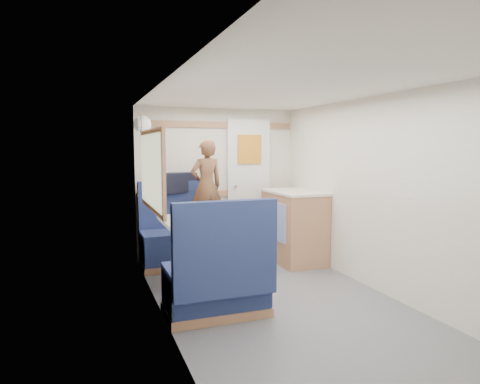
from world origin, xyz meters
name	(u,v)px	position (x,y,z in m)	size (l,w,h in m)	color
floor	(291,312)	(0.00, 0.00, 0.00)	(4.50, 4.50, 0.00)	#515156
ceiling	(294,86)	(0.00, 0.00, 2.00)	(4.50, 4.50, 0.00)	silver
wall_back	(217,182)	(0.00, 2.25, 1.00)	(2.20, 0.02, 2.00)	silver
wall_left	(168,208)	(-1.10, 0.00, 1.00)	(0.02, 4.50, 2.00)	silver
wall_right	(395,197)	(1.10, 0.00, 1.00)	(0.02, 4.50, 2.00)	silver
oak_trim_low	(218,193)	(0.00, 2.23, 0.85)	(2.15, 0.02, 0.08)	#A16B48
oak_trim_high	(217,125)	(0.00, 2.23, 1.78)	(2.15, 0.02, 0.08)	#A16B48
side_window	(151,170)	(-1.08, 1.00, 1.25)	(0.04, 1.30, 0.72)	#ABB095
rear_door	(249,184)	(0.45, 2.22, 0.97)	(0.62, 0.12, 1.86)	white
dinette_table	(193,234)	(-0.65, 1.00, 0.57)	(0.62, 0.92, 0.72)	white
bench_far	(177,242)	(-0.65, 1.86, 0.30)	(0.90, 0.59, 1.05)	navy
bench_near	(218,283)	(-0.65, 0.14, 0.30)	(0.90, 0.59, 1.05)	navy
ledge	(172,194)	(-0.65, 2.12, 0.88)	(0.90, 0.14, 0.04)	#A16B48
dome_light	(143,124)	(-1.04, 1.85, 1.75)	(0.20, 0.20, 0.20)	white
galley_counter	(294,226)	(0.82, 1.55, 0.47)	(0.57, 0.92, 0.92)	#A16B48
person	(206,186)	(-0.31, 1.70, 1.01)	(0.41, 0.27, 1.12)	brown
duffel_bag	(175,183)	(-0.61, 2.12, 1.02)	(0.52, 0.25, 0.25)	black
tray	(214,222)	(-0.50, 0.75, 0.73)	(0.24, 0.32, 0.02)	white
orange_fruit	(212,216)	(-0.49, 0.85, 0.77)	(0.07, 0.07, 0.07)	#E4520A
cheese_block	(206,218)	(-0.54, 0.87, 0.76)	(0.10, 0.06, 0.03)	#E7DA85
wine_glass	(184,210)	(-0.77, 0.91, 0.84)	(0.08, 0.08, 0.17)	white
tumbler_left	(181,219)	(-0.83, 0.80, 0.77)	(0.07, 0.07, 0.11)	white
tumbler_right	(198,211)	(-0.55, 1.21, 0.78)	(0.07, 0.07, 0.12)	white
beer_glass	(215,215)	(-0.43, 0.95, 0.77)	(0.06, 0.06, 0.09)	brown
pepper_grinder	(202,214)	(-0.54, 1.06, 0.77)	(0.04, 0.04, 0.10)	black
salt_grinder	(198,217)	(-0.62, 0.89, 0.76)	(0.04, 0.04, 0.09)	white
bread_loaf	(197,209)	(-0.51, 1.38, 0.77)	(0.14, 0.26, 0.11)	brown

